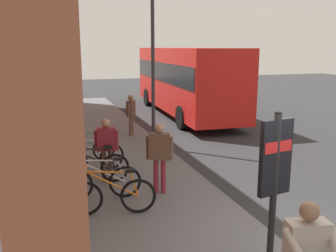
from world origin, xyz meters
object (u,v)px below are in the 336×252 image
object	(u,v)px
bicycle_beside_lamp	(112,196)
pedestrian_crossing_street	(160,151)
transit_info_sign	(275,168)
pedestrian_near_bus	(131,111)
bicycle_by_door	(94,159)
city_bus	(184,77)
bicycle_nearest_sign	(94,169)
pedestrian_by_facade	(106,143)
street_lamp	(153,48)
bicycle_leaning_wall	(87,150)
bicycle_mid_rack	(101,182)

from	to	relation	value
bicycle_beside_lamp	pedestrian_crossing_street	bearing A→B (deg)	-57.10
transit_info_sign	pedestrian_near_bus	xyz separation A→B (m)	(9.14, 0.03, -0.65)
bicycle_by_door	city_bus	bearing A→B (deg)	-34.66
city_bus	pedestrian_near_bus	distance (m)	5.74
bicycle_nearest_sign	transit_info_sign	size ratio (longest dim) A/B	0.74
city_bus	pedestrian_by_facade	distance (m)	10.31
bicycle_by_door	street_lamp	size ratio (longest dim) A/B	0.31
bicycle_by_door	city_bus	size ratio (longest dim) A/B	0.16
pedestrian_near_bus	street_lamp	distance (m)	2.76
bicycle_nearest_sign	pedestrian_near_bus	size ratio (longest dim) A/B	1.14
bicycle_beside_lamp	bicycle_leaning_wall	xyz separation A→B (m)	(3.55, 0.08, 0.00)
bicycle_nearest_sign	bicycle_leaning_wall	bearing A→B (deg)	-1.54
bicycle_leaning_wall	bicycle_by_door	bearing A→B (deg)	-175.40
pedestrian_by_facade	pedestrian_near_bus	world-z (taller)	pedestrian_by_facade
bicycle_leaning_wall	bicycle_beside_lamp	bearing A→B (deg)	-178.67
bicycle_beside_lamp	pedestrian_crossing_street	xyz separation A→B (m)	(0.80, -1.23, 0.60)
bicycle_nearest_sign	street_lamp	distance (m)	4.94
bicycle_leaning_wall	transit_info_sign	bearing A→B (deg)	-162.17
bicycle_beside_lamp	street_lamp	distance (m)	6.24
bicycle_leaning_wall	pedestrian_near_bus	bearing A→B (deg)	-33.30
bicycle_by_door	pedestrian_near_bus	xyz separation A→B (m)	(3.86, -1.88, 0.56)
pedestrian_crossing_street	bicycle_nearest_sign	bearing A→B (deg)	52.88
street_lamp	city_bus	bearing A→B (deg)	-29.87
bicycle_nearest_sign	transit_info_sign	xyz separation A→B (m)	(-4.44, -2.03, 1.21)
pedestrian_by_facade	street_lamp	world-z (taller)	street_lamp
transit_info_sign	street_lamp	bearing A→B (deg)	-3.09
bicycle_by_door	street_lamp	distance (m)	4.38
transit_info_sign	street_lamp	world-z (taller)	street_lamp
pedestrian_by_facade	street_lamp	xyz separation A→B (m)	(3.01, -2.08, 2.29)
city_bus	street_lamp	distance (m)	6.78
bicycle_nearest_sign	transit_info_sign	bearing A→B (deg)	-155.45
bicycle_leaning_wall	street_lamp	world-z (taller)	street_lamp
bicycle_by_door	street_lamp	xyz separation A→B (m)	(2.39, -2.32, 2.85)
bicycle_mid_rack	street_lamp	distance (m)	5.63
street_lamp	bicycle_leaning_wall	bearing A→B (deg)	121.97
transit_info_sign	pedestrian_near_bus	bearing A→B (deg)	0.19
bicycle_mid_rack	bicycle_by_door	world-z (taller)	same
bicycle_by_door	transit_info_sign	xyz separation A→B (m)	(-5.27, -1.91, 1.21)
bicycle_beside_lamp	street_lamp	bearing A→B (deg)	-24.65
bicycle_leaning_wall	pedestrian_by_facade	xyz separation A→B (m)	(-1.52, -0.32, 0.56)
city_bus	pedestrian_by_facade	size ratio (longest dim) A/B	6.81
bicycle_beside_lamp	transit_info_sign	xyz separation A→B (m)	(-2.62, -1.90, 1.21)
pedestrian_crossing_street	pedestrian_near_bus	xyz separation A→B (m)	(5.72, -0.64, -0.05)
bicycle_nearest_sign	street_lamp	xyz separation A→B (m)	(3.22, -2.44, 2.85)
transit_info_sign	pedestrian_crossing_street	bearing A→B (deg)	11.10
bicycle_beside_lamp	bicycle_nearest_sign	bearing A→B (deg)	4.03
bicycle_nearest_sign	transit_info_sign	world-z (taller)	transit_info_sign
bicycle_nearest_sign	pedestrian_by_facade	world-z (taller)	pedestrian_by_facade
bicycle_leaning_wall	pedestrian_by_facade	distance (m)	1.65
transit_info_sign	bicycle_leaning_wall	bearing A→B (deg)	17.83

